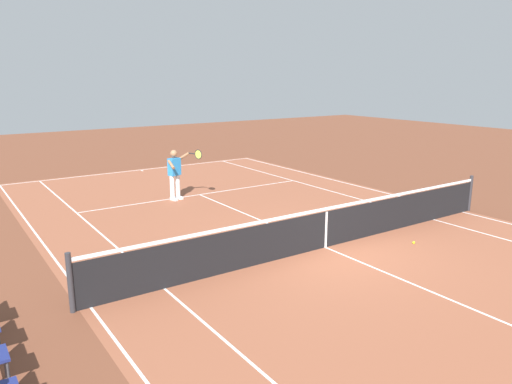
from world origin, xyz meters
TOP-DOWN VIEW (x-y plane):
  - ground_plane at (0.00, 0.00)m, footprint 60.00×60.00m
  - court_slab at (0.00, 0.00)m, footprint 24.20×11.40m
  - court_line_markings at (0.00, 0.00)m, footprint 23.85×11.05m
  - tennis_net at (0.00, 0.00)m, footprint 0.10×11.70m
  - tennis_player_near at (6.23, 0.94)m, footprint 0.97×0.88m
  - tennis_ball at (-1.02, -1.95)m, footprint 0.07×0.07m

SIDE VIEW (x-z plane):
  - ground_plane at x=0.00m, z-range 0.00..0.00m
  - court_slab at x=0.00m, z-range 0.00..0.00m
  - court_line_markings at x=0.00m, z-range 0.00..0.01m
  - tennis_ball at x=-1.02m, z-range 0.00..0.07m
  - tennis_net at x=0.00m, z-range -0.05..1.03m
  - tennis_player_near at x=6.23m, z-range 0.08..1.78m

